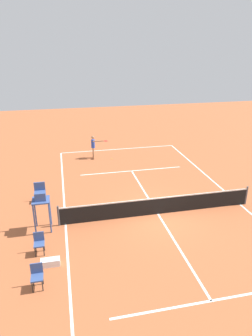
{
  "coord_description": "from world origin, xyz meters",
  "views": [
    {
      "loc": [
        4.64,
        13.29,
        8.29
      ],
      "look_at": [
        0.69,
        -4.72,
        0.8
      ],
      "focal_mm": 32.6,
      "sensor_mm": 36.0,
      "label": 1
    }
  ],
  "objects_px": {
    "player_serving": "(94,145)",
    "equipment_bag": "(50,262)",
    "umpire_chair": "(41,200)",
    "courtside_chair_mid": "(40,193)",
    "courtside_chair_far": "(37,275)",
    "tennis_ball": "(112,159)",
    "courtside_chair_near": "(39,242)"
  },
  "relations": [
    {
      "from": "tennis_ball",
      "to": "umpire_chair",
      "type": "height_order",
      "value": "umpire_chair"
    },
    {
      "from": "courtside_chair_mid",
      "to": "tennis_ball",
      "type": "bearing_deg",
      "value": -131.2
    },
    {
      "from": "courtside_chair_far",
      "to": "equipment_bag",
      "type": "relative_size",
      "value": 1.25
    },
    {
      "from": "umpire_chair",
      "to": "courtside_chair_mid",
      "type": "xyz_separation_m",
      "value": [
        0.28,
        -2.94,
        -1.07
      ]
    },
    {
      "from": "umpire_chair",
      "to": "courtside_chair_near",
      "type": "distance_m",
      "value": 2.12
    },
    {
      "from": "courtside_chair_near",
      "to": "courtside_chair_far",
      "type": "height_order",
      "value": "same"
    },
    {
      "from": "player_serving",
      "to": "equipment_bag",
      "type": "height_order",
      "value": "player_serving"
    },
    {
      "from": "equipment_bag",
      "to": "tennis_ball",
      "type": "bearing_deg",
      "value": -111.35
    },
    {
      "from": "tennis_ball",
      "to": "equipment_bag",
      "type": "xyz_separation_m",
      "value": [
        4.53,
        11.59,
        0.12
      ]
    },
    {
      "from": "umpire_chair",
      "to": "equipment_bag",
      "type": "xyz_separation_m",
      "value": [
        -0.34,
        2.76,
        -1.46
      ]
    },
    {
      "from": "tennis_ball",
      "to": "courtside_chair_far",
      "type": "height_order",
      "value": "courtside_chair_far"
    },
    {
      "from": "equipment_bag",
      "to": "courtside_chair_near",
      "type": "bearing_deg",
      "value": -64.69
    },
    {
      "from": "player_serving",
      "to": "courtside_chair_far",
      "type": "relative_size",
      "value": 1.88
    },
    {
      "from": "tennis_ball",
      "to": "equipment_bag",
      "type": "bearing_deg",
      "value": 68.65
    },
    {
      "from": "player_serving",
      "to": "equipment_bag",
      "type": "relative_size",
      "value": 2.35
    },
    {
      "from": "courtside_chair_near",
      "to": "courtside_chair_far",
      "type": "xyz_separation_m",
      "value": [
        -0.01,
        2.03,
        0.0
      ]
    },
    {
      "from": "courtside_chair_far",
      "to": "equipment_bag",
      "type": "distance_m",
      "value": 1.24
    },
    {
      "from": "player_serving",
      "to": "courtside_chair_near",
      "type": "relative_size",
      "value": 1.88
    },
    {
      "from": "courtside_chair_mid",
      "to": "equipment_bag",
      "type": "relative_size",
      "value": 1.25
    },
    {
      "from": "courtside_chair_mid",
      "to": "courtside_chair_far",
      "type": "bearing_deg",
      "value": 91.61
    },
    {
      "from": "courtside_chair_far",
      "to": "player_serving",
      "type": "bearing_deg",
      "value": -105.37
    },
    {
      "from": "courtside_chair_near",
      "to": "player_serving",
      "type": "bearing_deg",
      "value": -108.03
    },
    {
      "from": "tennis_ball",
      "to": "courtside_chair_near",
      "type": "bearing_deg",
      "value": 64.98
    },
    {
      "from": "courtside_chair_near",
      "to": "courtside_chair_mid",
      "type": "relative_size",
      "value": 1.0
    },
    {
      "from": "tennis_ball",
      "to": "courtside_chair_near",
      "type": "xyz_separation_m",
      "value": [
        4.97,
        10.65,
        0.5
      ]
    },
    {
      "from": "umpire_chair",
      "to": "courtside_chair_near",
      "type": "relative_size",
      "value": 2.54
    },
    {
      "from": "player_serving",
      "to": "umpire_chair",
      "type": "xyz_separation_m",
      "value": [
        3.56,
        9.45,
        0.54
      ]
    },
    {
      "from": "tennis_ball",
      "to": "equipment_bag",
      "type": "relative_size",
      "value": 0.09
    },
    {
      "from": "courtside_chair_far",
      "to": "equipment_bag",
      "type": "bearing_deg",
      "value": -111.41
    },
    {
      "from": "courtside_chair_near",
      "to": "courtside_chair_mid",
      "type": "bearing_deg",
      "value": -87.85
    },
    {
      "from": "equipment_bag",
      "to": "courtside_chair_far",
      "type": "bearing_deg",
      "value": 68.59
    },
    {
      "from": "umpire_chair",
      "to": "courtside_chair_mid",
      "type": "distance_m",
      "value": 3.15
    }
  ]
}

